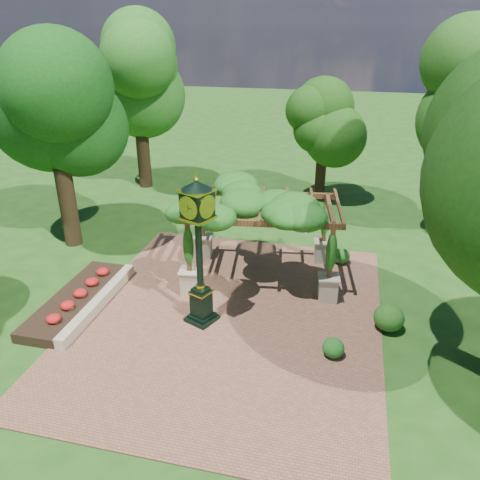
# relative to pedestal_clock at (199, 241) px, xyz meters

# --- Properties ---
(ground) EXTENTS (120.00, 120.00, 0.00)m
(ground) POSITION_rel_pedestal_clock_xyz_m (0.85, -0.54, -2.98)
(ground) COLOR #1E4714
(ground) RESTS_ON ground
(brick_plaza) EXTENTS (10.00, 12.00, 0.04)m
(brick_plaza) POSITION_rel_pedestal_clock_xyz_m (0.85, 0.46, -2.96)
(brick_plaza) COLOR brown
(brick_plaza) RESTS_ON ground
(border_wall) EXTENTS (0.35, 5.00, 0.40)m
(border_wall) POSITION_rel_pedestal_clock_xyz_m (-3.75, -0.04, -2.78)
(border_wall) COLOR #C6B793
(border_wall) RESTS_ON ground
(flower_bed) EXTENTS (1.50, 5.00, 0.36)m
(flower_bed) POSITION_rel_pedestal_clock_xyz_m (-4.65, -0.04, -2.80)
(flower_bed) COLOR red
(flower_bed) RESTS_ON ground
(pedestal_clock) EXTENTS (1.29, 1.29, 4.99)m
(pedestal_clock) POSITION_rel_pedestal_clock_xyz_m (0.00, 0.00, 0.00)
(pedestal_clock) COLOR black
(pedestal_clock) RESTS_ON brick_plaza
(pergola) EXTENTS (6.22, 4.38, 3.64)m
(pergola) POSITION_rel_pedestal_clock_xyz_m (1.33, 3.41, 0.01)
(pergola) COLOR #C3B491
(pergola) RESTS_ON brick_plaza
(sundial) EXTENTS (0.63, 0.63, 0.96)m
(sundial) POSITION_rel_pedestal_clock_xyz_m (2.49, 8.05, -2.56)
(sundial) COLOR gray
(sundial) RESTS_ON ground
(shrub_front) EXTENTS (0.71, 0.71, 0.59)m
(shrub_front) POSITION_rel_pedestal_clock_xyz_m (4.38, -0.88, -2.64)
(shrub_front) COLOR #1D5C1A
(shrub_front) RESTS_ON brick_plaza
(shrub_mid) EXTENTS (1.13, 1.13, 0.88)m
(shrub_mid) POSITION_rel_pedestal_clock_xyz_m (6.04, 0.90, -2.50)
(shrub_mid) COLOR #225417
(shrub_mid) RESTS_ON brick_plaza
(shrub_back) EXTENTS (0.76, 0.76, 0.65)m
(shrub_back) POSITION_rel_pedestal_clock_xyz_m (4.37, 5.24, -2.62)
(shrub_back) COLOR #25651D
(shrub_back) RESTS_ON brick_plaza
(tree_west_near) EXTENTS (4.93, 4.93, 9.04)m
(tree_west_near) POSITION_rel_pedestal_clock_xyz_m (-7.46, 4.46, 3.23)
(tree_west_near) COLOR #382816
(tree_west_near) RESTS_ON ground
(tree_west_far) EXTENTS (4.60, 4.60, 9.33)m
(tree_west_far) POSITION_rel_pedestal_clock_xyz_m (-7.61, 12.81, 3.41)
(tree_west_far) COLOR #2F2012
(tree_west_far) RESTS_ON ground
(tree_north) EXTENTS (3.14, 3.14, 6.51)m
(tree_north) POSITION_rel_pedestal_clock_xyz_m (2.85, 13.01, 1.47)
(tree_north) COLOR #331E14
(tree_north) RESTS_ON ground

